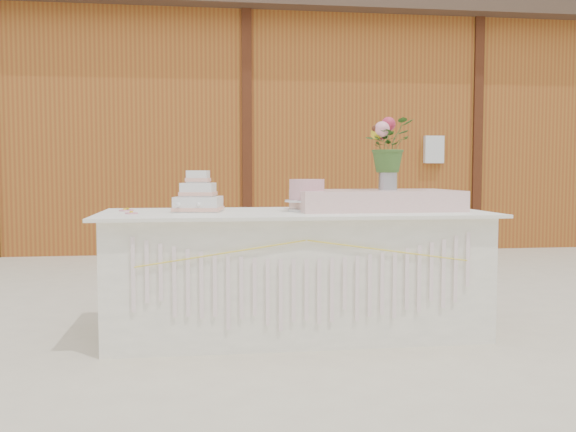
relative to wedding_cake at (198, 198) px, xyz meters
The scene contains 9 objects.
ground 1.05m from the wedding_cake, ahead, with size 80.00×80.00×0.00m, color beige.
barn 6.02m from the wedding_cake, 84.36° to the left, with size 12.60×4.60×3.30m.
cake_table 0.76m from the wedding_cake, ahead, with size 2.40×1.00×0.77m.
wedding_cake is the anchor object (origin of this frame).
pink_cake_stand 0.68m from the wedding_cake, ahead, with size 0.28×0.28×0.20m.
satin_runner 1.13m from the wedding_cake, ahead, with size 1.03×0.59×0.13m, color beige.
flower_vase 1.22m from the wedding_cake, ahead, with size 0.12×0.12×0.16m, color #AFAFB4.
bouquet 1.28m from the wedding_cake, ahead, with size 0.31×0.27×0.35m, color #375D25.
loose_flowers 0.46m from the wedding_cake, behind, with size 0.15×0.37×0.02m, color pink, non-canonical shape.
Camera 1 is at (-0.59, -3.97, 1.02)m, focal length 40.00 mm.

